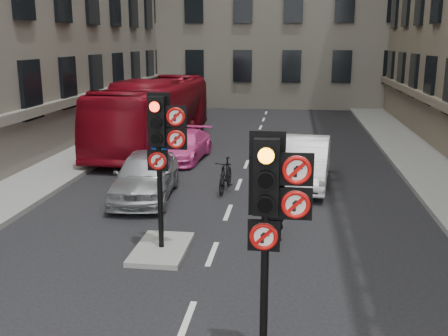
% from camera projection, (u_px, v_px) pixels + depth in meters
% --- Properties ---
extents(pavement_left, '(3.00, 50.00, 0.16)m').
position_uv_depth(pavement_left, '(52.00, 169.00, 19.73)').
color(pavement_left, gray).
rests_on(pavement_left, ground).
extents(centre_island, '(1.20, 2.00, 0.12)m').
position_uv_depth(centre_island, '(162.00, 249.00, 12.24)').
color(centre_island, gray).
rests_on(centre_island, ground).
extents(signal_near, '(0.91, 0.40, 3.58)m').
position_uv_depth(signal_near, '(272.00, 202.00, 7.44)').
color(signal_near, black).
rests_on(signal_near, ground).
extents(signal_far, '(0.91, 0.40, 3.58)m').
position_uv_depth(signal_far, '(162.00, 138.00, 11.59)').
color(signal_far, black).
rests_on(signal_far, centre_island).
extents(car_silver, '(2.07, 4.41, 1.46)m').
position_uv_depth(car_silver, '(145.00, 175.00, 16.22)').
color(car_silver, '#A8ABB0').
rests_on(car_silver, ground).
extents(car_white, '(2.10, 4.92, 1.58)m').
position_uv_depth(car_white, '(303.00, 161.00, 17.79)').
color(car_white, white).
rests_on(car_white, ground).
extents(car_pink, '(1.97, 4.15, 1.17)m').
position_uv_depth(car_pink, '(184.00, 146.00, 21.43)').
color(car_pink, '#EB459F').
rests_on(car_pink, ground).
extents(bus_red, '(3.06, 11.17, 3.08)m').
position_uv_depth(bus_red, '(154.00, 113.00, 23.86)').
color(bus_red, maroon).
rests_on(bus_red, ground).
extents(motorcycle, '(0.65, 1.84, 1.08)m').
position_uv_depth(motorcycle, '(226.00, 175.00, 16.97)').
color(motorcycle, black).
rests_on(motorcycle, ground).
extents(motorcyclist, '(0.74, 0.63, 1.71)m').
position_uv_depth(motorcyclist, '(273.00, 208.00, 12.69)').
color(motorcyclist, black).
rests_on(motorcyclist, ground).
extents(info_sign, '(0.39, 0.18, 2.30)m').
position_uv_depth(info_sign, '(161.00, 177.00, 12.60)').
color(info_sign, black).
rests_on(info_sign, centre_island).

